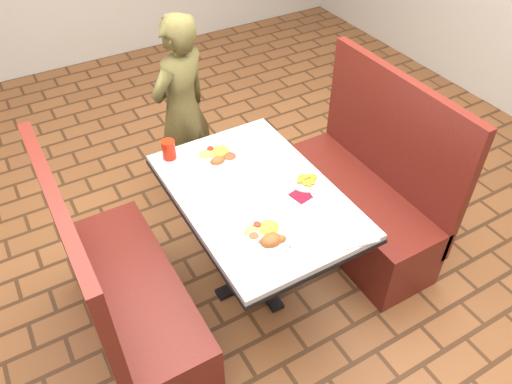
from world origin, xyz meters
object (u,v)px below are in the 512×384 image
(diner_person, at_px, (182,110))
(far_dinner_plate, at_px, (218,154))
(dining_table, at_px, (256,205))
(plantain_plate, at_px, (307,181))
(red_tumbler, at_px, (169,150))
(booth_bench_left, at_px, (127,300))
(near_dinner_plate, at_px, (267,233))
(booth_bench_right, at_px, (361,199))

(diner_person, xyz_separation_m, far_dinner_plate, (-0.06, -0.68, 0.09))
(dining_table, height_order, plantain_plate, plantain_plate)
(red_tumbler, bearing_deg, booth_bench_left, -134.88)
(dining_table, xyz_separation_m, diner_person, (0.02, 1.05, 0.03))
(diner_person, xyz_separation_m, near_dinner_plate, (-0.14, -1.36, 0.09))
(booth_bench_right, bearing_deg, dining_table, 180.00)
(diner_person, relative_size, far_dinner_plate, 5.19)
(near_dinner_plate, height_order, plantain_plate, near_dinner_plate)
(dining_table, distance_m, red_tumbler, 0.61)
(booth_bench_right, bearing_deg, plantain_plate, -172.09)
(booth_bench_right, bearing_deg, red_tumbler, 154.54)
(dining_table, xyz_separation_m, booth_bench_right, (0.80, 0.00, -0.32))
(booth_bench_left, distance_m, red_tumbler, 0.87)
(dining_table, bearing_deg, diner_person, 88.91)
(near_dinner_plate, xyz_separation_m, plantain_plate, (0.40, 0.24, -0.02))
(near_dinner_plate, bearing_deg, dining_table, 68.91)
(far_dinner_plate, distance_m, plantain_plate, 0.55)
(booth_bench_left, height_order, diner_person, diner_person)
(booth_bench_right, distance_m, far_dinner_plate, 1.02)
(dining_table, height_order, near_dinner_plate, near_dinner_plate)
(far_dinner_plate, distance_m, red_tumbler, 0.29)
(diner_person, xyz_separation_m, plantain_plate, (0.26, -1.12, 0.08))
(booth_bench_left, height_order, red_tumbler, booth_bench_left)
(plantain_plate, distance_m, red_tumbler, 0.82)
(booth_bench_left, xyz_separation_m, red_tumbler, (0.51, 0.52, 0.48))
(dining_table, distance_m, diner_person, 1.05)
(near_dinner_plate, height_order, red_tumbler, red_tumbler)
(far_dinner_plate, bearing_deg, plantain_plate, -54.15)
(dining_table, xyz_separation_m, plantain_plate, (0.28, -0.07, 0.11))
(dining_table, bearing_deg, near_dinner_plate, -111.09)
(plantain_plate, bearing_deg, diner_person, 103.20)
(booth_bench_right, bearing_deg, diner_person, 126.52)
(plantain_plate, relative_size, red_tumbler, 1.58)
(dining_table, relative_size, plantain_plate, 6.54)
(diner_person, relative_size, near_dinner_plate, 5.30)
(plantain_plate, height_order, red_tumbler, red_tumbler)
(red_tumbler, bearing_deg, far_dinner_plate, -29.85)
(dining_table, xyz_separation_m, near_dinner_plate, (-0.12, -0.31, 0.12))
(far_dinner_plate, xyz_separation_m, plantain_plate, (0.32, -0.45, -0.01))
(plantain_plate, bearing_deg, booth_bench_right, 7.91)
(diner_person, relative_size, red_tumbler, 11.63)
(booth_bench_left, relative_size, booth_bench_right, 1.00)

